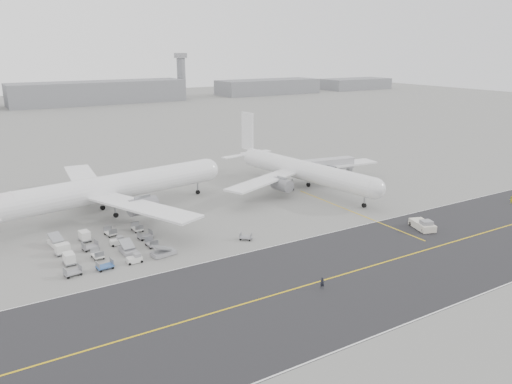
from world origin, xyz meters
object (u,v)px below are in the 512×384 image
airliner_b (301,170)px  pushback_tug (423,225)px  airliner_a (109,188)px  ground_crew_b (511,200)px  jet_bridge (326,166)px  control_tower (181,75)px  ground_crew_a (322,283)px

airliner_b → pushback_tug: (3.36, -36.76, -4.16)m
airliner_a → ground_crew_b: bearing=-125.6°
pushback_tug → jet_bridge: jet_bridge is taller
airliner_b → control_tower: bearing=65.2°
ground_crew_a → jet_bridge: bearing=71.2°
pushback_tug → control_tower: bearing=94.4°
control_tower → jet_bridge: 244.11m
airliner_b → ground_crew_a: size_ratio=27.86×
ground_crew_a → ground_crew_b: ground_crew_a is taller
airliner_a → ground_crew_a: 55.46m
airliner_a → pushback_tug: 66.58m
airliner_b → ground_crew_b: airliner_b is taller
pushback_tug → ground_crew_b: 31.68m
jet_bridge → airliner_b: bearing=-159.4°
control_tower → pushback_tug: control_tower is taller
airliner_b → ground_crew_a: (-30.04, -46.55, -4.17)m
airliner_b → pushback_tug: 37.15m
control_tower → pushback_tug: (-65.42, -275.28, -15.34)m
control_tower → airliner_b: size_ratio=0.62×
jet_bridge → ground_crew_a: jet_bridge is taller
ground_crew_a → ground_crew_b: (65.05, 11.15, -0.09)m
control_tower → airliner_b: bearing=-106.1°
jet_bridge → ground_crew_b: 45.36m
airliner_b → jet_bridge: bearing=3.0°
airliner_a → ground_crew_b: 92.44m
ground_crew_a → control_tower: bearing=91.3°
ground_crew_a → pushback_tug: bearing=36.7°
control_tower → ground_crew_b: control_tower is taller
airliner_b → jet_bridge: 9.81m
control_tower → ground_crew_a: size_ratio=17.14×
control_tower → ground_crew_a: 302.10m
control_tower → pushback_tug: 283.37m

